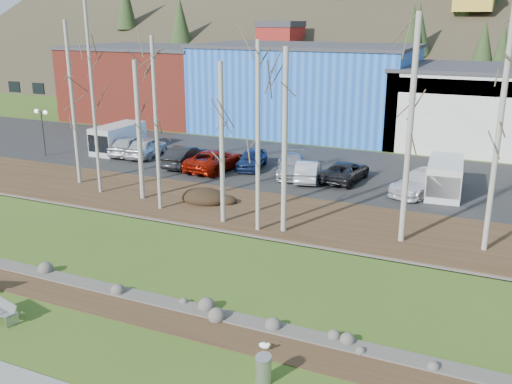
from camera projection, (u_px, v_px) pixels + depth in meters
The scene contains 35 objects.
ground at pixel (92, 336), 20.17m from camera, with size 200.00×200.00×0.00m, color #365619.
dirt_strip at pixel (128, 309), 22.00m from camera, with size 80.00×1.80×0.03m, color #382616.
near_bank_rocks at pixel (143, 298), 22.87m from camera, with size 80.00×0.80×0.50m, color #47423D, non-canonical shape.
river at pixel (195, 260), 26.44m from camera, with size 80.00×8.00×0.90m, color black, non-canonical shape.
far_bank_rocks at pixel (234, 231), 30.01m from camera, with size 80.00×0.80×0.46m, color #47423D, non-canonical shape.
far_bank at pixel (259, 212), 32.77m from camera, with size 80.00×7.00×0.15m, color #382616.
parking_lot at pixel (317, 169), 41.90m from camera, with size 80.00×14.00×0.14m, color black.
building_brick at pixel (151, 82), 62.43m from camera, with size 16.32×12.24×7.80m.
building_blue at pixel (306, 88), 55.25m from camera, with size 20.40×12.24×8.30m.
building_white at pixel (506, 108), 48.34m from camera, with size 18.36×12.24×6.80m.
bench_damaged at pixel (3, 310), 21.21m from camera, with size 1.69×0.91×0.72m.
litter_bin at pixel (264, 370), 17.50m from camera, with size 0.49×0.49×0.85m, color #A2A5A7.
seagull at pixel (265, 346), 19.25m from camera, with size 0.47×0.22×0.34m.
dirt_mound at pixel (204, 197), 34.32m from camera, with size 2.95×2.08×0.58m, color black.
birch_0 at pixel (73, 104), 36.77m from camera, with size 0.24×0.24×10.48m.
birch_1 at pixel (93, 100), 34.50m from camera, with size 0.20×0.20×11.67m.
birch_2 at pixel (139, 131), 33.81m from camera, with size 0.29×0.29×8.30m.
birch_3 at pixel (156, 126), 31.72m from camera, with size 0.21×0.21×9.71m.
birch_4 at pixel (222, 144), 29.79m from camera, with size 0.26×0.26×8.54m.
birch_5 at pixel (258, 139), 28.43m from camera, with size 0.23×0.23×9.64m.
birch_6 at pixel (285, 143), 28.32m from camera, with size 0.28×0.28×9.33m.
birch_7 at pixel (410, 133), 26.76m from camera, with size 0.29×0.29×10.91m.
birch_8 at pixel (501, 115), 25.38m from camera, with size 0.26×0.26×12.92m.
street_lamp at pixel (42, 120), 44.81m from camera, with size 1.41×0.51×3.71m.
car_0 at pixel (129, 145), 45.82m from camera, with size 1.87×4.64×1.58m, color silver.
car_1 at pixel (185, 156), 42.25m from camera, with size 1.63×4.68×1.54m, color black.
car_2 at pixel (215, 160), 41.18m from camera, with size 2.53×5.48×1.52m, color #951406.
car_3 at pixel (291, 165), 39.92m from camera, with size 1.99×4.89×1.42m, color #9B9EA2.
car_4 at pixel (252, 159), 41.68m from camera, with size 1.69×4.21×1.44m, color navy.
car_5 at pixel (308, 170), 38.63m from camera, with size 1.46×4.19×1.38m, color silver.
car_6 at pixel (345, 171), 38.52m from camera, with size 2.23×4.84×1.34m, color black.
car_7 at pixel (421, 182), 35.75m from camera, with size 2.11×5.19×1.50m, color silver.
car_8 at pixel (146, 147), 45.16m from camera, with size 1.87×4.64×1.58m, color silver.
van_white at pixel (444, 178), 35.46m from camera, with size 2.43×5.02×2.13m.
van_grey at pixel (117, 139), 46.68m from camera, with size 2.12×5.03×2.20m.
Camera 1 is at (12.64, -13.78, 10.83)m, focal length 40.00 mm.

